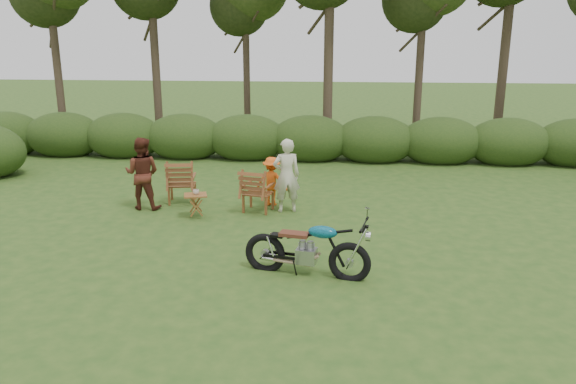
# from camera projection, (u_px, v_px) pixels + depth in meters

# --- Properties ---
(ground) EXTENTS (80.00, 80.00, 0.00)m
(ground) POSITION_uv_depth(u_px,v_px,m) (280.00, 277.00, 9.02)
(ground) COLOR #274818
(ground) RESTS_ON ground
(tree_line) EXTENTS (22.52, 11.62, 8.14)m
(tree_line) POSITION_uv_depth(u_px,v_px,m) (329.00, 34.00, 17.29)
(tree_line) COLOR #35291D
(tree_line) RESTS_ON ground
(motorcycle) EXTENTS (2.09, 1.13, 1.13)m
(motorcycle) POSITION_uv_depth(u_px,v_px,m) (306.00, 274.00, 9.15)
(motorcycle) COLOR #0D8BAE
(motorcycle) RESTS_ON ground
(lawn_chair_right) EXTENTS (0.80, 0.80, 0.97)m
(lawn_chair_right) POSITION_uv_depth(u_px,v_px,m) (258.00, 211.00, 12.43)
(lawn_chair_right) COLOR brown
(lawn_chair_right) RESTS_ON ground
(lawn_chair_left) EXTENTS (0.80, 0.80, 1.02)m
(lawn_chair_left) POSITION_uv_depth(u_px,v_px,m) (183.00, 202.00, 13.09)
(lawn_chair_left) COLOR brown
(lawn_chair_left) RESTS_ON ground
(side_table) EXTENTS (0.59, 0.54, 0.51)m
(side_table) POSITION_uv_depth(u_px,v_px,m) (196.00, 206.00, 11.95)
(side_table) COLOR brown
(side_table) RESTS_ON ground
(cup) EXTENTS (0.15, 0.15, 0.10)m
(cup) POSITION_uv_depth(u_px,v_px,m) (196.00, 192.00, 11.88)
(cup) COLOR beige
(cup) RESTS_ON side_table
(adult_a) EXTENTS (0.68, 0.53, 1.63)m
(adult_a) POSITION_uv_depth(u_px,v_px,m) (287.00, 211.00, 12.41)
(adult_a) COLOR beige
(adult_a) RESTS_ON ground
(adult_b) EXTENTS (0.80, 0.63, 1.62)m
(adult_b) POSITION_uv_depth(u_px,v_px,m) (145.00, 208.00, 12.63)
(adult_b) COLOR #512217
(adult_b) RESTS_ON ground
(child) EXTENTS (0.78, 0.52, 1.12)m
(child) POSITION_uv_depth(u_px,v_px,m) (272.00, 205.00, 12.89)
(child) COLOR #E85815
(child) RESTS_ON ground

